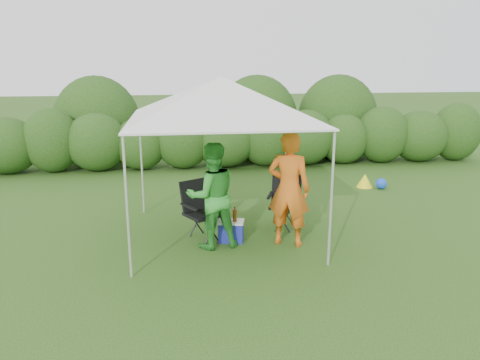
{
  "coord_description": "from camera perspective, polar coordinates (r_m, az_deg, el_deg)",
  "views": [
    {
      "loc": [
        -0.76,
        -7.47,
        3.12
      ],
      "look_at": [
        0.3,
        0.4,
        1.05
      ],
      "focal_mm": 35.0,
      "sensor_mm": 36.0,
      "label": 1
    }
  ],
  "objects": [
    {
      "name": "lawn_toy",
      "position": [
        12.05,
        15.45,
        -0.16
      ],
      "size": [
        0.67,
        0.56,
        0.33
      ],
      "color": "yellow",
      "rests_on": "ground"
    },
    {
      "name": "chair_right",
      "position": [
        8.88,
        5.55,
        -2.21
      ],
      "size": [
        0.74,
        0.71,
        0.99
      ],
      "rotation": [
        0.0,
        0.0,
        -0.35
      ],
      "color": "black",
      "rests_on": "ground"
    },
    {
      "name": "woman",
      "position": [
        7.81,
        -3.41,
        -1.92
      ],
      "size": [
        0.98,
        0.82,
        1.8
      ],
      "primitive_type": "imported",
      "rotation": [
        0.0,
        0.0,
        3.32
      ],
      "color": "green",
      "rests_on": "ground"
    },
    {
      "name": "cooler",
      "position": [
        8.25,
        -1.09,
        -6.21
      ],
      "size": [
        0.5,
        0.41,
        0.37
      ],
      "rotation": [
        0.0,
        0.0,
        -0.21
      ],
      "color": "#212B99",
      "rests_on": "ground"
    },
    {
      "name": "canopy",
      "position": [
        8.03,
        -2.29,
        9.91
      ],
      "size": [
        3.1,
        3.1,
        2.83
      ],
      "color": "silver",
      "rests_on": "ground"
    },
    {
      "name": "hedge",
      "position": [
        13.69,
        -3.98,
        4.93
      ],
      "size": [
        17.3,
        1.53,
        1.8
      ],
      "color": "#294E18",
      "rests_on": "ground"
    },
    {
      "name": "ground",
      "position": [
        8.13,
        -1.77,
        -7.97
      ],
      "size": [
        70.0,
        70.0,
        0.0
      ],
      "primitive_type": "plane",
      "color": "#335A1C"
    },
    {
      "name": "man",
      "position": [
        7.92,
        5.97,
        -1.1
      ],
      "size": [
        0.85,
        0.73,
        1.97
      ],
      "primitive_type": "imported",
      "rotation": [
        0.0,
        0.0,
        2.7
      ],
      "color": "orange",
      "rests_on": "ground"
    },
    {
      "name": "bottle",
      "position": [
        8.11,
        -0.65,
        -4.16
      ],
      "size": [
        0.07,
        0.07,
        0.27
      ],
      "primitive_type": "cylinder",
      "color": "#592D0C",
      "rests_on": "cooler"
    },
    {
      "name": "chair_left",
      "position": [
        8.31,
        -4.87,
        -3.17
      ],
      "size": [
        0.81,
        0.79,
        1.04
      ],
      "rotation": [
        0.0,
        0.0,
        0.53
      ],
      "color": "black",
      "rests_on": "ground"
    }
  ]
}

